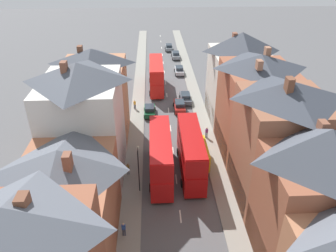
% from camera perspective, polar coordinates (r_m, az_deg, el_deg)
% --- Properties ---
extents(pavement_left, '(2.20, 104.00, 0.14)m').
position_cam_1_polar(pavement_left, '(56.10, -5.23, 3.65)').
color(pavement_left, gray).
rests_on(pavement_left, ground).
extents(pavement_right, '(2.20, 104.00, 0.14)m').
position_cam_1_polar(pavement_right, '(56.55, 5.17, 3.87)').
color(pavement_right, gray).
rests_on(pavement_right, ground).
extents(centre_line_dashes, '(0.14, 97.80, 0.01)m').
position_cam_1_polar(centre_line_dashes, '(54.33, 0.09, 2.79)').
color(centre_line_dashes, silver).
rests_on(centre_line_dashes, ground).
extents(terrace_row_left, '(8.00, 45.34, 14.27)m').
position_cam_1_polar(terrace_row_left, '(29.71, -17.47, -9.87)').
color(terrace_row_left, brown).
rests_on(terrace_row_left, ground).
extents(terrace_row_right, '(8.00, 51.07, 14.07)m').
position_cam_1_polar(terrace_row_right, '(34.08, 19.58, -4.96)').
color(terrace_row_right, brown).
rests_on(terrace_row_right, ground).
extents(double_decker_bus_lead, '(2.74, 10.80, 5.30)m').
position_cam_1_polar(double_decker_bus_lead, '(61.30, -2.04, 8.88)').
color(double_decker_bus_lead, red).
rests_on(double_decker_bus_lead, ground).
extents(double_decker_bus_mid_street, '(2.74, 10.80, 5.30)m').
position_cam_1_polar(double_decker_bus_mid_street, '(38.92, 3.97, -4.44)').
color(double_decker_bus_mid_street, '#B70F0F').
rests_on(double_decker_bus_mid_street, ground).
extents(double_decker_bus_far_approaching, '(2.74, 10.80, 5.30)m').
position_cam_1_polar(double_decker_bus_far_approaching, '(38.22, -1.32, -5.08)').
color(double_decker_bus_far_approaching, red).
rests_on(double_decker_bus_far_approaching, ground).
extents(car_near_silver, '(1.90, 4.28, 1.60)m').
position_cam_1_polar(car_near_silver, '(69.60, 1.97, 9.72)').
color(car_near_silver, '#B7BABF').
rests_on(car_near_silver, ground).
extents(car_parked_left_a, '(1.90, 3.87, 1.71)m').
position_cam_1_polar(car_parked_left_a, '(72.75, -2.18, 10.65)').
color(car_parked_left_a, black).
rests_on(car_parked_left_a, ground).
extents(car_parked_right_a, '(1.90, 4.55, 1.61)m').
position_cam_1_polar(car_parked_right_a, '(57.00, 3.06, 5.00)').
color(car_parked_right_a, '#4C515B').
rests_on(car_parked_right_a, ground).
extents(car_parked_left_b, '(1.90, 4.04, 1.61)m').
position_cam_1_polar(car_parked_left_b, '(52.59, -3.20, 2.76)').
color(car_parked_left_b, '#144728').
rests_on(car_parked_left_b, ground).
extents(car_mid_white, '(1.90, 4.50, 1.69)m').
position_cam_1_polar(car_mid_white, '(53.95, 2.01, 3.57)').
color(car_mid_white, maroon).
rests_on(car_mid_white, ground).
extents(car_far_grey, '(1.90, 4.20, 1.57)m').
position_cam_1_polar(car_far_grey, '(85.53, 0.15, 13.57)').
color(car_far_grey, gray).
rests_on(car_far_grey, ground).
extents(car_parked_right_b, '(1.90, 4.44, 1.61)m').
position_cam_1_polar(car_parked_right_b, '(79.40, 1.36, 12.28)').
color(car_parked_right_b, gray).
rests_on(car_parked_right_b, ground).
extents(delivery_van, '(2.20, 5.20, 2.41)m').
position_cam_1_polar(delivery_van, '(41.29, 5.46, -4.75)').
color(delivery_van, yellow).
rests_on(delivery_van, ground).
extents(pedestrian_mid_left, '(0.36, 0.22, 1.61)m').
position_cam_1_polar(pedestrian_mid_left, '(32.44, -7.72, -17.29)').
color(pedestrian_mid_left, '#3D4256').
rests_on(pedestrian_mid_left, pavement_left).
extents(pedestrian_mid_right, '(0.36, 0.22, 1.61)m').
position_cam_1_polar(pedestrian_mid_right, '(39.37, -6.98, -7.35)').
color(pedestrian_mid_right, gray).
rests_on(pedestrian_mid_right, pavement_left).
extents(pedestrian_far_left, '(0.36, 0.22, 1.61)m').
position_cam_1_polar(pedestrian_far_left, '(46.38, 6.74, -1.07)').
color(pedestrian_far_left, '#3D4256').
rests_on(pedestrian_far_left, pavement_right).
extents(pedestrian_far_right, '(0.36, 0.22, 1.61)m').
position_cam_1_polar(pedestrian_far_right, '(54.32, -5.82, 3.83)').
color(pedestrian_far_right, '#23232D').
rests_on(pedestrian_far_right, pavement_left).
extents(street_lamp, '(0.20, 1.12, 5.50)m').
position_cam_1_polar(street_lamp, '(35.69, -5.15, -7.22)').
color(street_lamp, black).
rests_on(street_lamp, ground).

